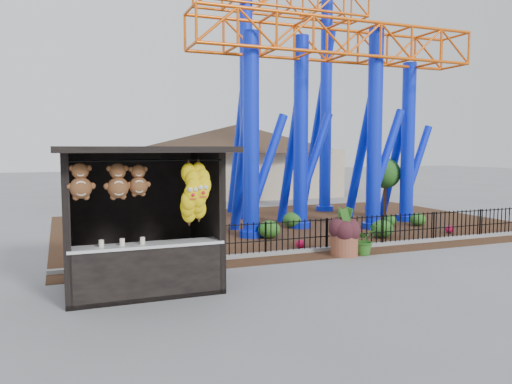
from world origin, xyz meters
name	(u,v)px	position (x,y,z in m)	size (l,w,h in m)	color
ground	(284,286)	(0.00, 0.00, 0.00)	(120.00, 120.00, 0.00)	slate
mulch_bed	(291,225)	(4.00, 8.00, 0.01)	(18.00, 12.00, 0.02)	#331E11
curb	(361,246)	(4.00, 3.00, 0.06)	(18.00, 0.18, 0.12)	gray
prize_booth	(142,220)	(-2.99, 0.93, 1.52)	(3.50, 3.40, 3.12)	black
picket_fence	(386,230)	(4.90, 3.00, 0.50)	(12.20, 0.06, 1.00)	black
roller_coaster	(315,65)	(5.12, 8.23, 6.44)	(11.00, 6.37, 10.82)	#0E26F1
terracotta_planter	(344,244)	(2.94, 2.26, 0.33)	(0.79, 0.79, 0.66)	brown
planter_foliage	(345,222)	(2.94, 2.26, 0.98)	(0.70, 0.70, 0.64)	#33141A
potted_plant	(364,239)	(3.53, 2.17, 0.45)	(0.81, 0.70, 0.90)	#255619
landscaping	(340,225)	(4.84, 5.63, 0.30)	(7.26, 4.24, 0.61)	#235519
pavilion	(238,148)	(6.00, 20.00, 3.07)	(15.00, 15.00, 4.80)	#BFAD8C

